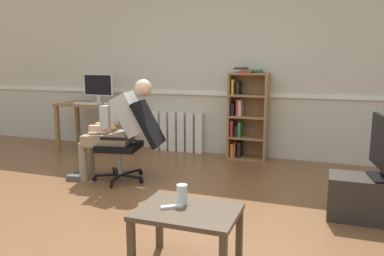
# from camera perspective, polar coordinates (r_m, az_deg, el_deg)

# --- Properties ---
(ground_plane) EXTENTS (18.00, 18.00, 0.00)m
(ground_plane) POSITION_cam_1_polar(r_m,az_deg,el_deg) (3.53, -7.17, -13.40)
(ground_plane) COLOR brown
(back_wall) EXTENTS (12.00, 0.13, 2.70)m
(back_wall) POSITION_cam_1_polar(r_m,az_deg,el_deg) (5.73, 4.75, 9.44)
(back_wall) COLOR beige
(back_wall) RESTS_ON ground_plane
(computer_desk) EXTENTS (1.13, 0.59, 0.76)m
(computer_desk) POSITION_cam_1_polar(r_m,az_deg,el_deg) (6.14, -14.44, 2.52)
(computer_desk) COLOR olive
(computer_desk) RESTS_ON ground_plane
(imac_monitor) EXTENTS (0.52, 0.14, 0.45)m
(imac_monitor) POSITION_cam_1_polar(r_m,az_deg,el_deg) (6.15, -13.95, 6.13)
(imac_monitor) COLOR silver
(imac_monitor) RESTS_ON computer_desk
(keyboard) EXTENTS (0.43, 0.12, 0.02)m
(keyboard) POSITION_cam_1_polar(r_m,az_deg,el_deg) (6.03, -15.52, 3.59)
(keyboard) COLOR white
(keyboard) RESTS_ON computer_desk
(computer_mouse) EXTENTS (0.06, 0.10, 0.03)m
(computer_mouse) POSITION_cam_1_polar(r_m,az_deg,el_deg) (5.86, -12.63, 3.59)
(computer_mouse) COLOR white
(computer_mouse) RESTS_ON computer_desk
(bookshelf) EXTENTS (0.56, 0.29, 1.32)m
(bookshelf) POSITION_cam_1_polar(r_m,az_deg,el_deg) (5.49, 8.12, 1.80)
(bookshelf) COLOR olive
(bookshelf) RESTS_ON ground_plane
(radiator) EXTENTS (0.85, 0.08, 0.62)m
(radiator) POSITION_cam_1_polar(r_m,az_deg,el_deg) (5.95, -2.30, -0.55)
(radiator) COLOR white
(radiator) RESTS_ON ground_plane
(office_chair) EXTENTS (0.84, 0.63, 0.96)m
(office_chair) POSITION_cam_1_polar(r_m,az_deg,el_deg) (4.47, -8.96, -1.47)
(office_chair) COLOR black
(office_chair) RESTS_ON ground_plane
(person_seated) EXTENTS (1.04, 0.49, 1.20)m
(person_seated) POSITION_cam_1_polar(r_m,az_deg,el_deg) (4.51, -11.18, 0.19)
(person_seated) COLOR #937F60
(person_seated) RESTS_ON ground_plane
(tv_stand) EXTENTS (0.88, 0.37, 0.39)m
(tv_stand) POSITION_cam_1_polar(r_m,az_deg,el_deg) (3.77, 26.50, -9.68)
(tv_stand) COLOR #2D2823
(tv_stand) RESTS_ON ground_plane
(coffee_table) EXTENTS (0.68, 0.49, 0.43)m
(coffee_table) POSITION_cam_1_polar(r_m,az_deg,el_deg) (2.60, -0.70, -13.46)
(coffee_table) COLOR #4C3D2D
(coffee_table) RESTS_ON ground_plane
(drinking_glass) EXTENTS (0.08, 0.08, 0.14)m
(drinking_glass) POSITION_cam_1_polar(r_m,az_deg,el_deg) (2.64, -1.52, -9.97)
(drinking_glass) COLOR silver
(drinking_glass) RESTS_ON coffee_table
(spare_remote) EXTENTS (0.14, 0.12, 0.02)m
(spare_remote) POSITION_cam_1_polar(r_m,az_deg,el_deg) (2.60, -3.05, -11.75)
(spare_remote) COLOR white
(spare_remote) RESTS_ON coffee_table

